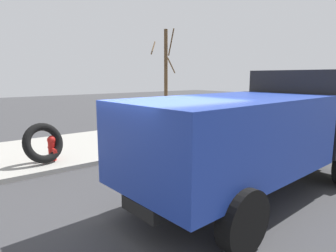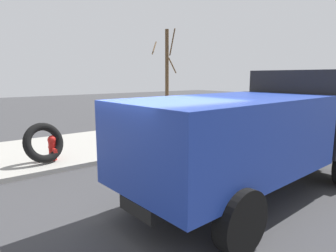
{
  "view_description": "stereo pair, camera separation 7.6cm",
  "coord_description": "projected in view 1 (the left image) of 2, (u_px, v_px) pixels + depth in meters",
  "views": [
    {
      "loc": [
        -3.42,
        -4.5,
        2.84
      ],
      "look_at": [
        2.19,
        2.48,
        1.31
      ],
      "focal_mm": 31.26,
      "sensor_mm": 36.0,
      "label": 1
    },
    {
      "loc": [
        -3.36,
        -4.54,
        2.84
      ],
      "look_at": [
        2.19,
        2.48,
        1.31
      ],
      "focal_mm": 31.26,
      "sensor_mm": 36.0,
      "label": 2
    }
  ],
  "objects": [
    {
      "name": "sidewalk_curb",
      "position": [
        56.0,
        150.0,
        11.03
      ],
      "size": [
        36.0,
        5.0,
        0.15
      ],
      "primitive_type": "cube",
      "color": "#99968E",
      "rests_on": "ground"
    },
    {
      "name": "ground_plane",
      "position": [
        161.0,
        215.0,
        6.04
      ],
      "size": [
        80.0,
        80.0,
        0.0
      ],
      "primitive_type": "plane",
      "color": "#38383A"
    },
    {
      "name": "fire_hydrant",
      "position": [
        52.0,
        147.0,
        9.38
      ],
      "size": [
        0.27,
        0.62,
        0.82
      ],
      "color": "red",
      "rests_on": "sidewalk_curb"
    },
    {
      "name": "bare_tree",
      "position": [
        166.0,
        77.0,
        15.38
      ],
      "size": [
        1.43,
        1.44,
        5.1
      ],
      "color": "#4C3823",
      "rests_on": "sidewalk_curb"
    },
    {
      "name": "loose_tire",
      "position": [
        43.0,
        143.0,
        9.08
      ],
      "size": [
        1.37,
        0.87,
        1.29
      ],
      "primitive_type": "torus",
      "rotation": [
        1.26,
        0.0,
        0.2
      ],
      "color": "black",
      "rests_on": "sidewalk_curb"
    },
    {
      "name": "dump_truck_blue",
      "position": [
        262.0,
        128.0,
        7.04
      ],
      "size": [
        7.1,
        3.04,
        3.0
      ],
      "color": "#1E3899",
      "rests_on": "ground"
    }
  ]
}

